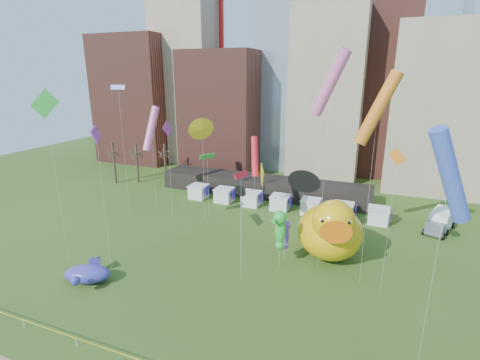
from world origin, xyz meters
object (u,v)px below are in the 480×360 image
at_px(whale_inflatable, 88,273).
at_px(seahorse_purple, 285,232).
at_px(box_truck, 441,221).
at_px(big_duck, 331,230).
at_px(seahorse_green, 280,227).
at_px(small_duck, 321,229).

bearing_deg(whale_inflatable, seahorse_purple, 14.21).
bearing_deg(box_truck, whale_inflatable, -122.02).
xyz_separation_m(big_duck, box_truck, (13.40, 14.06, -2.29)).
height_order(seahorse_purple, box_truck, seahorse_purple).
bearing_deg(big_duck, whale_inflatable, -160.56).
bearing_deg(whale_inflatable, box_truck, 18.46).
distance_m(seahorse_green, seahorse_purple, 2.41).
height_order(seahorse_purple, whale_inflatable, seahorse_purple).
xyz_separation_m(whale_inflatable, box_truck, (36.52, 28.77, 0.44)).
bearing_deg(seahorse_purple, big_duck, 20.04).
distance_m(seahorse_purple, whale_inflatable, 22.16).
relative_size(seahorse_green, box_truck, 0.99).
bearing_deg(big_duck, small_duck, 96.93).
bearing_deg(seahorse_purple, box_truck, 35.73).
distance_m(big_duck, seahorse_green, 6.73).
bearing_deg(seahorse_green, box_truck, 65.94).
height_order(big_duck, seahorse_purple, big_duck).
distance_m(big_duck, seahorse_purple, 5.44).
distance_m(small_duck, whale_inflatable, 28.96).
xyz_separation_m(seahorse_green, seahorse_purple, (0.09, 1.95, -1.41)).
height_order(big_duck, whale_inflatable, big_duck).
relative_size(big_duck, small_duck, 2.65).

